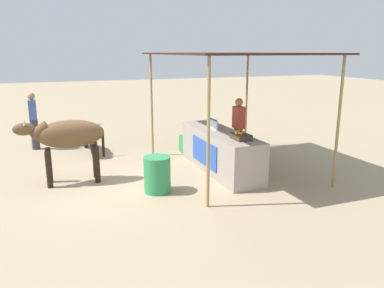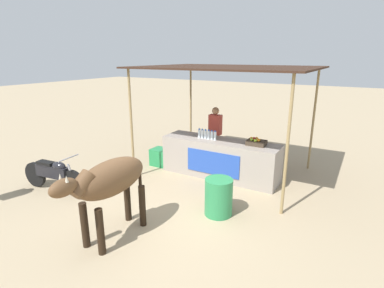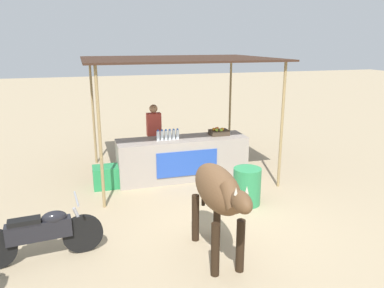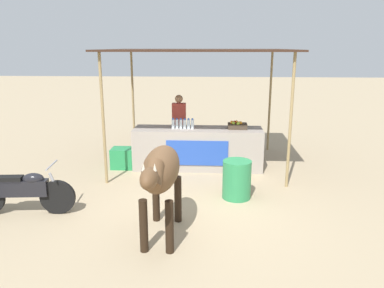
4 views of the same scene
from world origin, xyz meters
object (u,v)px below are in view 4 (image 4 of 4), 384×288
(stall_counter, at_px, (198,148))
(water_barrel, at_px, (237,179))
(fruit_crate, at_px, (237,126))
(vendor_behind_counter, at_px, (179,126))
(motorcycle_parked, at_px, (23,191))
(cooler_box, at_px, (125,158))
(cow, at_px, (161,173))

(stall_counter, height_order, water_barrel, stall_counter)
(stall_counter, distance_m, fruit_crate, 1.07)
(vendor_behind_counter, relative_size, motorcycle_parked, 0.92)
(stall_counter, height_order, cooler_box, stall_counter)
(stall_counter, xyz_separation_m, water_barrel, (0.82, -1.78, -0.11))
(vendor_behind_counter, relative_size, cooler_box, 2.75)
(fruit_crate, distance_m, water_barrel, 1.95)
(fruit_crate, relative_size, vendor_behind_counter, 0.27)
(fruit_crate, bearing_deg, stall_counter, -177.00)
(vendor_behind_counter, xyz_separation_m, cooler_box, (-1.23, -0.85, -0.61))
(vendor_behind_counter, distance_m, cooler_box, 1.62)
(stall_counter, bearing_deg, fruit_crate, 3.00)
(fruit_crate, relative_size, water_barrel, 0.60)
(fruit_crate, bearing_deg, motorcycle_parked, -143.84)
(fruit_crate, bearing_deg, water_barrel, -92.97)
(cooler_box, xyz_separation_m, water_barrel, (2.57, -1.69, 0.13))
(water_barrel, relative_size, motorcycle_parked, 0.41)
(stall_counter, height_order, motorcycle_parked, stall_counter)
(fruit_crate, height_order, cow, cow)
(stall_counter, distance_m, cow, 3.46)
(stall_counter, xyz_separation_m, motorcycle_parked, (-2.88, -2.72, -0.05))
(motorcycle_parked, bearing_deg, cooler_box, 66.68)
(cooler_box, xyz_separation_m, motorcycle_parked, (-1.13, -2.63, 0.19))
(vendor_behind_counter, height_order, cooler_box, vendor_behind_counter)
(vendor_behind_counter, relative_size, water_barrel, 2.24)
(stall_counter, relative_size, water_barrel, 4.07)
(motorcycle_parked, bearing_deg, vendor_behind_counter, 55.75)
(cow, distance_m, motorcycle_parked, 2.64)
(water_barrel, xyz_separation_m, cow, (-1.22, -1.61, 0.66))
(stall_counter, distance_m, motorcycle_parked, 3.96)
(stall_counter, xyz_separation_m, vendor_behind_counter, (-0.51, 0.75, 0.37))
(fruit_crate, bearing_deg, cow, -110.87)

